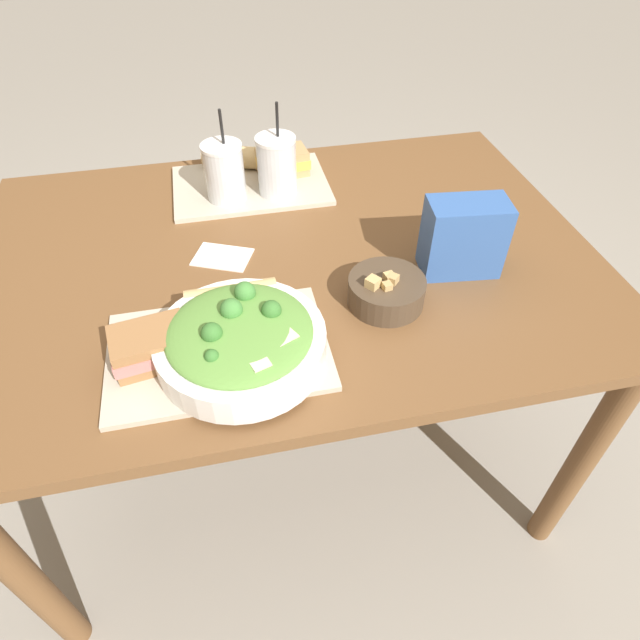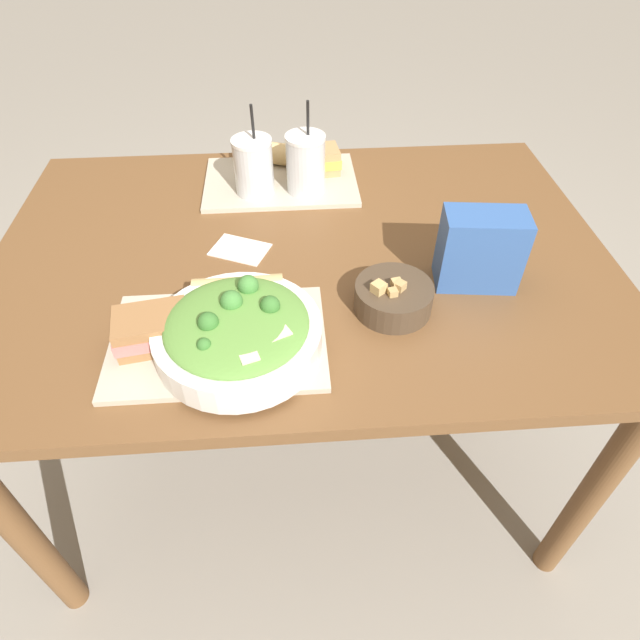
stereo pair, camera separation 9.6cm
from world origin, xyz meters
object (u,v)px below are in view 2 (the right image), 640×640
salad_bowl (238,332)px  soup_bowl (393,297)px  sandwich_near (152,329)px  napkin_folded (240,250)px  sandwich_far (314,160)px  baguette_far (267,152)px  drink_cup_red (306,165)px  drink_cup_dark (254,168)px  baguette_near (240,291)px  chip_bag (480,250)px

salad_bowl → soup_bowl: bearing=18.1°
sandwich_near → napkin_folded: sandwich_near is taller
sandwich_far → baguette_far: size_ratio=0.85×
drink_cup_red → salad_bowl: bearing=-105.4°
soup_bowl → drink_cup_dark: 0.52m
baguette_near → drink_cup_dark: bearing=-4.7°
chip_bag → napkin_folded: (-0.48, 0.14, -0.08)m
chip_bag → drink_cup_red: bearing=137.9°
baguette_far → napkin_folded: bearing=-170.4°
drink_cup_red → chip_bag: (0.32, -0.37, 0.00)m
baguette_near → salad_bowl: bearing=179.6°
drink_cup_red → baguette_near: bearing=-109.9°
salad_bowl → baguette_far: 0.69m
drink_cup_dark → chip_bag: size_ratio=1.32×
salad_bowl → chip_bag: size_ratio=1.75×
salad_bowl → sandwich_far: bearing=74.5°
soup_bowl → baguette_far: 0.64m
sandwich_far → chip_bag: bearing=-63.2°
drink_cup_red → sandwich_near: bearing=-120.4°
baguette_near → sandwich_far: size_ratio=1.25×
salad_bowl → soup_bowl: salad_bowl is taller
drink_cup_red → drink_cup_dark: bearing=180.0°
baguette_near → baguette_far: (0.05, 0.57, 0.00)m
sandwich_near → sandwich_far: 0.68m
napkin_folded → baguette_far: bearing=80.5°
soup_bowl → sandwich_far: bearing=102.5°
baguette_near → napkin_folded: 0.19m
baguette_near → baguette_far: size_ratio=1.06×
sandwich_near → salad_bowl: bearing=-18.6°
salad_bowl → napkin_folded: salad_bowl is taller
sandwich_near → drink_cup_dark: size_ratio=0.65×
soup_bowl → chip_bag: 0.20m
salad_bowl → drink_cup_red: size_ratio=1.30×
sandwich_far → drink_cup_red: size_ratio=0.61×
sandwich_far → baguette_near: bearing=-115.4°
drink_cup_dark → napkin_folded: (-0.03, -0.23, -0.08)m
salad_bowl → sandwich_near: size_ratio=2.04×
salad_bowl → drink_cup_red: drink_cup_red is taller
baguette_near → sandwich_far: 0.53m
drink_cup_red → chip_bag: drink_cup_red is taller
drink_cup_dark → napkin_folded: size_ratio=1.54×
soup_bowl → baguette_near: bearing=174.7°
sandwich_near → chip_bag: size_ratio=0.86×
sandwich_far → drink_cup_red: drink_cup_red is taller
napkin_folded → drink_cup_red: bearing=54.9°
soup_bowl → napkin_folded: 0.37m
baguette_near → soup_bowl: bearing=-96.8°
drink_cup_dark → drink_cup_red: 0.13m
salad_bowl → sandwich_far: (0.17, 0.63, -0.01)m
sandwich_near → baguette_near: size_ratio=0.83×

